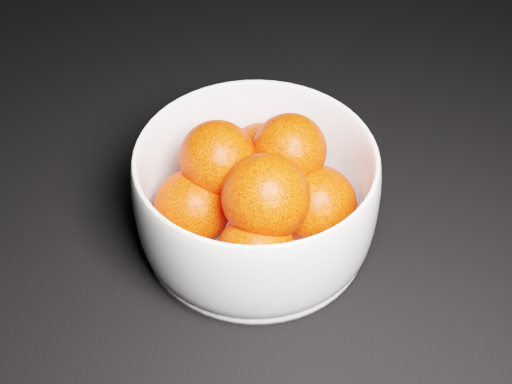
% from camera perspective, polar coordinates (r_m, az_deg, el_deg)
% --- Properties ---
extents(ground, '(3.00, 3.00, 0.00)m').
position_cam_1_polar(ground, '(0.56, 3.19, -12.09)').
color(ground, black).
rests_on(ground, ground).
extents(bowl, '(0.20, 0.20, 0.10)m').
position_cam_1_polar(bowl, '(0.59, 0.00, -0.34)').
color(bowl, silver).
rests_on(bowl, ground).
extents(orange_pile, '(0.16, 0.16, 0.10)m').
position_cam_1_polar(orange_pile, '(0.58, 0.23, 0.09)').
color(orange_pile, '#F62604').
rests_on(orange_pile, bowl).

